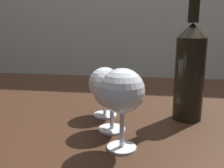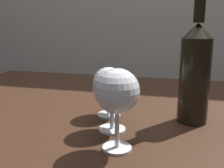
# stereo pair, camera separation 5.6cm
# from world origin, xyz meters

# --- Properties ---
(dining_table) EXTENTS (1.51, 0.82, 0.72)m
(dining_table) POSITION_xyz_m (0.00, 0.00, 0.64)
(dining_table) COLOR #382114
(dining_table) RESTS_ON ground_plane
(wine_glass_merlot) EXTENTS (0.08, 0.08, 0.16)m
(wine_glass_merlot) POSITION_xyz_m (-0.01, -0.29, 0.84)
(wine_glass_merlot) COLOR white
(wine_glass_merlot) RESTS_ON dining_table
(wine_glass_rose) EXTENTS (0.09, 0.09, 0.14)m
(wine_glass_rose) POSITION_xyz_m (-0.05, -0.21, 0.82)
(wine_glass_rose) COLOR white
(wine_glass_rose) RESTS_ON dining_table
(wine_glass_chardonnay) EXTENTS (0.08, 0.08, 0.13)m
(wine_glass_chardonnay) POSITION_xyz_m (-0.08, -0.11, 0.81)
(wine_glass_chardonnay) COLOR white
(wine_glass_chardonnay) RESTS_ON dining_table
(wine_bottle) EXTENTS (0.07, 0.07, 0.31)m
(wine_bottle) POSITION_xyz_m (0.13, -0.10, 0.85)
(wine_bottle) COLOR black
(wine_bottle) RESTS_ON dining_table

